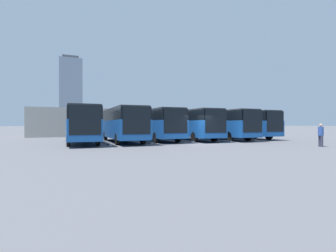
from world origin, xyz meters
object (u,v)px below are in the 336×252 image
at_px(bus_1, 221,124).
at_px(bus_2, 189,124).
at_px(bus_3, 155,124).
at_px(bus_4, 122,123).
at_px(bus_5, 81,123).
at_px(pedestrian, 321,134).
at_px(bus_0, 242,124).

xyz_separation_m(bus_1, bus_2, (3.79, -0.52, 0.00)).
height_order(bus_3, bus_4, same).
distance_m(bus_1, bus_5, 15.17).
xyz_separation_m(bus_4, bus_5, (3.79, -0.03, 0.00)).
relative_size(bus_2, pedestrian, 6.32).
bearing_deg(bus_0, bus_1, 15.83).
bearing_deg(bus_3, bus_5, 9.52).
distance_m(bus_5, pedestrian, 19.96).
xyz_separation_m(bus_2, bus_4, (7.59, 0.44, 0.00)).
bearing_deg(bus_1, bus_5, 2.18).
xyz_separation_m(bus_0, pedestrian, (2.58, 12.15, -0.85)).
height_order(bus_2, bus_5, same).
xyz_separation_m(bus_2, bus_5, (11.38, 0.42, 0.00)).
bearing_deg(pedestrian, bus_0, -176.38).
height_order(bus_0, bus_2, same).
bearing_deg(bus_4, bus_0, -174.35).
bearing_deg(bus_3, bus_0, -178.10).
distance_m(bus_2, bus_3, 3.83).
height_order(bus_4, pedestrian, bus_4).
bearing_deg(pedestrian, bus_2, -141.37).
xyz_separation_m(bus_0, bus_3, (11.38, -0.14, 0.00)).
bearing_deg(bus_1, bus_4, 2.19).
distance_m(bus_1, bus_4, 11.38).
bearing_deg(bus_2, bus_0, -174.62).
height_order(bus_0, bus_1, same).
height_order(bus_2, bus_4, same).
bearing_deg(bus_0, bus_4, 5.65).
bearing_deg(bus_4, pedestrian, 140.59).
height_order(bus_2, pedestrian, bus_2).
bearing_deg(bus_0, bus_2, 5.38).
relative_size(bus_0, pedestrian, 6.32).
distance_m(bus_3, bus_4, 3.91).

